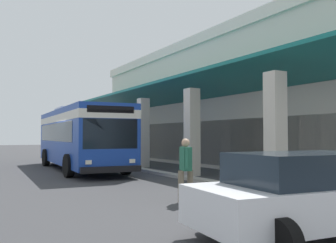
% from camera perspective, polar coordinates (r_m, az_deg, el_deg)
% --- Properties ---
extents(ground, '(120.00, 120.00, 0.00)m').
position_cam_1_polar(ground, '(22.13, 6.74, -6.76)').
color(ground, '#38383A').
extents(curb_strip, '(30.41, 0.50, 0.12)m').
position_cam_1_polar(curb_strip, '(20.95, -6.18, -6.86)').
color(curb_strip, '#9E998E').
rests_on(curb_strip, ground).
extents(plaza_building, '(25.65, 14.98, 7.67)m').
position_cam_1_polar(plaza_building, '(26.27, 13.58, 2.39)').
color(plaza_building, beige).
rests_on(plaza_building, ground).
extents(transit_bus, '(11.34, 3.24, 3.34)m').
position_cam_1_polar(transit_bus, '(20.41, -13.27, -1.90)').
color(transit_bus, '#193D9E').
rests_on(transit_bus, ground).
extents(parked_sedan_white, '(2.71, 4.55, 1.47)m').
position_cam_1_polar(parked_sedan_white, '(7.14, 20.92, -10.21)').
color(parked_sedan_white, silver).
rests_on(parked_sedan_white, ground).
extents(pedestrian, '(0.63, 0.50, 1.69)m').
position_cam_1_polar(pedestrian, '(10.15, 2.69, -6.78)').
color(pedestrian, '#726651').
rests_on(pedestrian, ground).
extents(potted_palm, '(1.84, 1.59, 2.78)m').
position_cam_1_polar(potted_palm, '(29.21, -9.45, -4.31)').
color(potted_palm, brown).
rests_on(potted_palm, ground).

